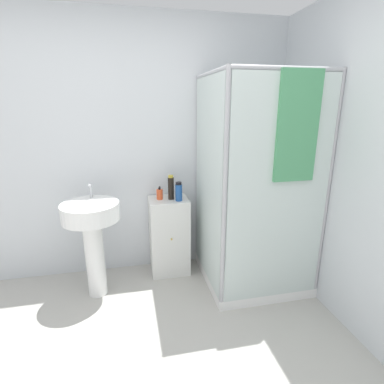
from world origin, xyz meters
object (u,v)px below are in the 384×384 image
Objects in this scene: sink at (92,229)px; shampoo_bottle_tall_black at (171,188)px; soap_dispenser at (160,194)px; shampoo_bottle_blue at (179,192)px.

shampoo_bottle_tall_black is at bearing 18.34° from sink.
sink is at bearing -161.66° from shampoo_bottle_tall_black.
soap_dispenser is at bearing 22.92° from sink.
shampoo_bottle_tall_black reaches higher than soap_dispenser.
sink is at bearing -167.39° from shampoo_bottle_blue.
shampoo_bottle_blue is at bearing -44.85° from shampoo_bottle_tall_black.
soap_dispenser is 0.13m from shampoo_bottle_tall_black.
sink is 5.48× the size of shampoo_bottle_blue.
shampoo_bottle_tall_black is (0.74, 0.24, 0.26)m from sink.
sink is at bearing -157.08° from soap_dispenser.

